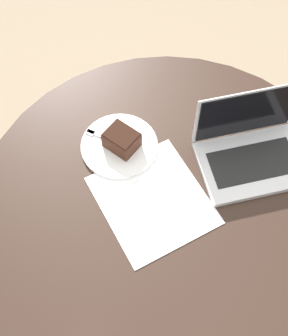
# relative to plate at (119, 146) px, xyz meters

# --- Properties ---
(ground_plane) EXTENTS (12.00, 12.00, 0.00)m
(ground_plane) POSITION_rel_plate_xyz_m (-0.20, -0.16, -0.77)
(ground_plane) COLOR gray
(dining_table) EXTENTS (1.17, 1.17, 0.77)m
(dining_table) POSITION_rel_plate_xyz_m (-0.20, -0.16, -0.14)
(dining_table) COLOR black
(dining_table) RESTS_ON ground_plane
(paper_document) EXTENTS (0.43, 0.42, 0.00)m
(paper_document) POSITION_rel_plate_xyz_m (-0.19, -0.11, -0.00)
(paper_document) COLOR white
(paper_document) RESTS_ON dining_table
(plate) EXTENTS (0.24, 0.24, 0.01)m
(plate) POSITION_rel_plate_xyz_m (0.00, 0.00, 0.00)
(plate) COLOR white
(plate) RESTS_ON dining_table
(cake_slice) EXTENTS (0.12, 0.13, 0.06)m
(cake_slice) POSITION_rel_plate_xyz_m (-0.00, -0.01, 0.04)
(cake_slice) COLOR #472619
(cake_slice) RESTS_ON plate
(fork) EXTENTS (0.09, 0.16, 0.00)m
(fork) POSITION_rel_plate_xyz_m (0.02, 0.04, 0.01)
(fork) COLOR silver
(fork) RESTS_ON plate
(laptop) EXTENTS (0.30, 0.37, 0.22)m
(laptop) POSITION_rel_plate_xyz_m (-0.03, -0.41, 0.03)
(laptop) COLOR silver
(laptop) RESTS_ON dining_table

